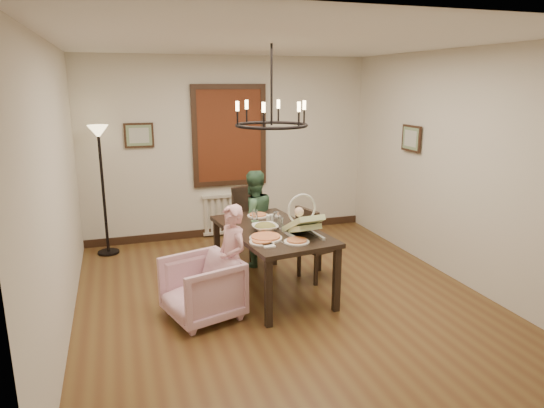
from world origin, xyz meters
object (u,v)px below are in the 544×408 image
elderly_woman (232,269)px  chair_far (254,223)px  armchair (202,288)px  baby_bouncer (303,222)px  chair_right (318,243)px  drinking_glass (281,223)px  dining_table (272,236)px  seated_man (253,226)px  floor_lamp (103,193)px

elderly_woman → chair_far: bearing=138.5°
armchair → baby_bouncer: baby_bouncer is taller
chair_right → drinking_glass: (-0.58, -0.24, 0.37)m
elderly_woman → dining_table: bearing=107.0°
armchair → baby_bouncer: 1.29m
dining_table → seated_man: 0.91m
drinking_glass → dining_table: bearing=155.8°
floor_lamp → chair_far: bearing=-23.1°
elderly_woman → chair_right: bearing=97.7°
armchair → seated_man: bearing=127.8°
elderly_woman → seated_man: 1.42m
dining_table → elderly_woman: elderly_woman is taller
dining_table → drinking_glass: drinking_glass is taller
chair_right → armchair: bearing=95.1°
elderly_woman → seated_man: bearing=137.5°
baby_bouncer → drinking_glass: (-0.15, 0.32, -0.09)m
chair_far → elderly_woman: bearing=-132.1°
baby_bouncer → chair_far: bearing=89.2°
chair_right → drinking_glass: 0.73m
seated_man → armchair: bearing=42.9°
chair_far → chair_right: size_ratio=1.08×
dining_table → armchair: size_ratio=2.43×
armchair → dining_table: bearing=97.7°
chair_far → elderly_woman: chair_far is taller
drinking_glass → armchair: bearing=-159.6°
dining_table → chair_far: chair_far is taller
elderly_woman → armchair: bearing=-103.7°
armchair → drinking_glass: bearing=93.5°
chair_right → floor_lamp: bearing=38.8°
chair_far → armchair: bearing=-141.3°
baby_bouncer → armchair: bearing=176.5°
dining_table → drinking_glass: size_ratio=13.26×
dining_table → armchair: dining_table is taller
chair_right → baby_bouncer: 0.85m
chair_far → chair_right: 1.09m
seated_man → floor_lamp: (-1.88, 1.07, 0.36)m
chair_right → baby_bouncer: (-0.43, -0.57, 0.46)m
elderly_woman → floor_lamp: bearing=-169.0°
elderly_woman → baby_bouncer: (0.80, 0.02, 0.44)m
dining_table → floor_lamp: (-1.85, 1.97, 0.21)m
baby_bouncer → dining_table: bearing=117.8°
chair_right → armchair: (-1.57, -0.61, -0.14)m
baby_bouncer → floor_lamp: size_ratio=0.27×
dining_table → elderly_woman: 0.71m
baby_bouncer → chair_right: bearing=46.7°
dining_table → baby_bouncer: 0.50m
chair_far → chair_right: chair_far is taller
armchair → seated_man: 1.62m
chair_far → floor_lamp: bearing=138.7°
seated_man → drinking_glass: bearing=81.8°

